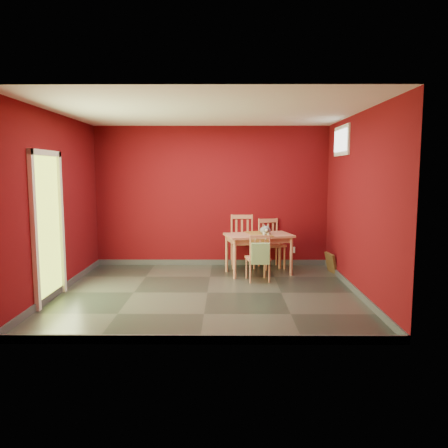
{
  "coord_description": "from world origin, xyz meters",
  "views": [
    {
      "loc": [
        0.29,
        -6.47,
        1.85
      ],
      "look_at": [
        0.25,
        0.45,
        1.0
      ],
      "focal_mm": 35.0,
      "sensor_mm": 36.0,
      "label": 1
    }
  ],
  "objects_px": {
    "dining_table": "(259,239)",
    "picture_frame": "(331,263)",
    "chair_near": "(258,257)",
    "chair_far_left": "(243,240)",
    "chair_far_right": "(271,243)",
    "tote_bag": "(260,254)",
    "cat": "(265,229)"
  },
  "relations": [
    {
      "from": "chair_far_left",
      "to": "cat",
      "type": "bearing_deg",
      "value": -57.99
    },
    {
      "from": "chair_near",
      "to": "cat",
      "type": "distance_m",
      "value": 0.69
    },
    {
      "from": "chair_far_right",
      "to": "chair_near",
      "type": "xyz_separation_m",
      "value": [
        -0.31,
        -1.06,
        -0.07
      ]
    },
    {
      "from": "dining_table",
      "to": "tote_bag",
      "type": "relative_size",
      "value": 3.09
    },
    {
      "from": "cat",
      "to": "tote_bag",
      "type": "bearing_deg",
      "value": -95.05
    },
    {
      "from": "dining_table",
      "to": "cat",
      "type": "xyz_separation_m",
      "value": [
        0.12,
        -0.01,
        0.19
      ]
    },
    {
      "from": "dining_table",
      "to": "chair_far_left",
      "type": "height_order",
      "value": "chair_far_left"
    },
    {
      "from": "chair_near",
      "to": "dining_table",
      "type": "bearing_deg",
      "value": 85.57
    },
    {
      "from": "chair_far_right",
      "to": "picture_frame",
      "type": "distance_m",
      "value": 1.18
    },
    {
      "from": "dining_table",
      "to": "chair_far_right",
      "type": "height_order",
      "value": "chair_far_right"
    },
    {
      "from": "cat",
      "to": "dining_table",
      "type": "bearing_deg",
      "value": 179.85
    },
    {
      "from": "chair_near",
      "to": "tote_bag",
      "type": "bearing_deg",
      "value": -84.55
    },
    {
      "from": "chair_far_right",
      "to": "tote_bag",
      "type": "relative_size",
      "value": 2.24
    },
    {
      "from": "chair_far_left",
      "to": "cat",
      "type": "height_order",
      "value": "chair_far_left"
    },
    {
      "from": "chair_near",
      "to": "picture_frame",
      "type": "relative_size",
      "value": 2.13
    },
    {
      "from": "chair_far_right",
      "to": "picture_frame",
      "type": "height_order",
      "value": "chair_far_right"
    },
    {
      "from": "dining_table",
      "to": "picture_frame",
      "type": "height_order",
      "value": "dining_table"
    },
    {
      "from": "chair_far_left",
      "to": "tote_bag",
      "type": "height_order",
      "value": "chair_far_left"
    },
    {
      "from": "chair_near",
      "to": "tote_bag",
      "type": "distance_m",
      "value": 0.22
    },
    {
      "from": "chair_far_left",
      "to": "picture_frame",
      "type": "height_order",
      "value": "chair_far_left"
    },
    {
      "from": "dining_table",
      "to": "chair_near",
      "type": "distance_m",
      "value": 0.58
    },
    {
      "from": "cat",
      "to": "chair_far_right",
      "type": "bearing_deg",
      "value": 79.81
    },
    {
      "from": "chair_far_left",
      "to": "chair_near",
      "type": "xyz_separation_m",
      "value": [
        0.22,
        -1.14,
        -0.1
      ]
    },
    {
      "from": "dining_table",
      "to": "cat",
      "type": "distance_m",
      "value": 0.22
    },
    {
      "from": "picture_frame",
      "to": "tote_bag",
      "type": "bearing_deg",
      "value": -149.18
    },
    {
      "from": "dining_table",
      "to": "tote_bag",
      "type": "xyz_separation_m",
      "value": [
        -0.02,
        -0.74,
        -0.12
      ]
    },
    {
      "from": "chair_far_right",
      "to": "tote_bag",
      "type": "height_order",
      "value": "chair_far_right"
    },
    {
      "from": "chair_far_left",
      "to": "chair_near",
      "type": "distance_m",
      "value": 1.16
    },
    {
      "from": "picture_frame",
      "to": "cat",
      "type": "bearing_deg",
      "value": -176.37
    },
    {
      "from": "chair_near",
      "to": "tote_bag",
      "type": "xyz_separation_m",
      "value": [
        0.02,
        -0.2,
        0.1
      ]
    },
    {
      "from": "chair_far_left",
      "to": "chair_far_right",
      "type": "xyz_separation_m",
      "value": [
        0.54,
        -0.08,
        -0.04
      ]
    },
    {
      "from": "chair_far_right",
      "to": "cat",
      "type": "relative_size",
      "value": 2.34
    }
  ]
}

